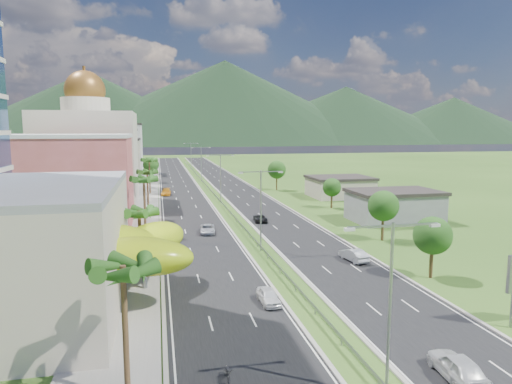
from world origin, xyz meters
TOP-DOWN VIEW (x-y plane):
  - ground at (0.00, 0.00)m, footprint 500.00×500.00m
  - road_left at (-7.50, 90.00)m, footprint 11.00×260.00m
  - road_right at (7.50, 90.00)m, footprint 11.00×260.00m
  - sidewalk_left at (-17.00, 90.00)m, footprint 7.00×260.00m
  - median_guardrail at (0.00, 71.99)m, footprint 0.10×216.06m
  - streetlight_median_a at (0.00, -25.00)m, footprint 6.04×0.25m
  - streetlight_median_b at (0.00, 10.00)m, footprint 6.04×0.25m
  - streetlight_median_c at (0.00, 50.00)m, footprint 6.04×0.25m
  - streetlight_median_d at (0.00, 95.00)m, footprint 6.04×0.25m
  - streetlight_median_e at (0.00, 140.00)m, footprint 6.04×0.25m
  - lime_canopy at (-20.00, -4.00)m, footprint 18.00×15.00m
  - pink_shophouse at (-28.00, 32.00)m, footprint 20.00×15.00m
  - domed_building at (-28.00, 55.00)m, footprint 20.00×20.00m
  - midrise_grey at (-27.00, 80.00)m, footprint 16.00×15.00m
  - midrise_beige at (-27.00, 102.00)m, footprint 16.00×15.00m
  - midrise_white at (-27.00, 125.00)m, footprint 16.00×15.00m
  - shed_near at (28.00, 25.00)m, footprint 15.00×10.00m
  - shed_far at (30.00, 55.00)m, footprint 14.00×12.00m
  - palm_tree_a at (-15.50, -22.00)m, footprint 3.60×3.60m
  - palm_tree_b at (-15.50, 2.00)m, footprint 3.60×3.60m
  - palm_tree_c at (-15.50, 22.00)m, footprint 3.60×3.60m
  - palm_tree_d at (-15.50, 45.00)m, footprint 3.60×3.60m
  - palm_tree_e at (-15.50, 70.00)m, footprint 3.60×3.60m
  - leafy_tree_lfar at (-15.50, 95.00)m, footprint 4.90×4.90m
  - leafy_tree_ra at (16.00, -5.00)m, footprint 4.20×4.20m
  - leafy_tree_rb at (19.00, 12.00)m, footprint 4.55×4.55m
  - leafy_tree_rc at (22.00, 40.00)m, footprint 3.85×3.85m
  - leafy_tree_rd at (18.00, 70.00)m, footprint 4.90×4.90m
  - mountain_ridge at (60.00, 450.00)m, footprint 860.00×140.00m
  - car_white_near_left at (-3.47, -8.65)m, footprint 1.79×4.13m
  - car_dark_left at (-11.77, 18.56)m, footprint 1.66×4.37m
  - car_silver_mid_left at (-5.96, 21.94)m, footprint 2.72×5.09m
  - car_yellow_far_left at (-11.56, 66.52)m, footprint 2.60×5.54m
  - car_white_near_right at (5.54, -24.16)m, footprint 2.51×5.32m
  - car_silver_right at (10.27, 2.76)m, footprint 2.33×4.91m
  - car_dark_far_right at (4.25, 29.22)m, footprint 2.57×4.82m
  - motorcycle at (-9.25, -21.19)m, footprint 0.73×2.07m

SIDE VIEW (x-z plane):
  - ground at x=0.00m, z-range 0.00..0.00m
  - mountain_ridge at x=60.00m, z-range -45.00..45.00m
  - road_left at x=-7.50m, z-range 0.00..0.04m
  - road_right at x=7.50m, z-range 0.00..0.04m
  - sidewalk_left at x=-17.00m, z-range 0.00..0.12m
  - median_guardrail at x=0.00m, z-range 0.24..1.00m
  - car_dark_far_right at x=4.25m, z-range 0.04..1.33m
  - motorcycle at x=-9.25m, z-range 0.04..1.35m
  - car_silver_mid_left at x=-5.96m, z-range 0.04..1.40m
  - car_white_near_left at x=-3.47m, z-range 0.04..1.43m
  - car_dark_left at x=-11.77m, z-range 0.04..1.46m
  - car_silver_right at x=10.27m, z-range 0.04..1.59m
  - car_yellow_far_left at x=-11.56m, z-range 0.04..1.60m
  - car_white_near_right at x=5.54m, z-range 0.04..1.80m
  - shed_far at x=30.00m, z-range 0.00..4.40m
  - shed_near at x=28.00m, z-range 0.00..5.00m
  - leafy_tree_rc at x=22.00m, z-range 1.21..7.54m
  - leafy_tree_ra at x=16.00m, z-range 1.33..8.23m
  - lime_canopy at x=-20.00m, z-range 1.29..8.69m
  - leafy_tree_rb at x=19.00m, z-range 1.44..8.92m
  - leafy_tree_lfar at x=-15.50m, z-range 1.55..9.60m
  - leafy_tree_rd at x=18.00m, z-range 1.55..9.60m
  - midrise_beige at x=-27.00m, z-range 0.00..13.00m
  - streetlight_median_a at x=0.00m, z-range 1.25..12.25m
  - streetlight_median_b at x=0.00m, z-range 1.25..12.25m
  - streetlight_median_c at x=0.00m, z-range 1.25..12.25m
  - streetlight_median_d at x=0.00m, z-range 1.25..12.25m
  - streetlight_median_e at x=0.00m, z-range 1.25..12.25m
  - palm_tree_b at x=-15.50m, z-range 3.01..11.11m
  - pink_shophouse at x=-28.00m, z-range 0.00..15.00m
  - palm_tree_d at x=-15.50m, z-range 3.24..11.84m
  - midrise_grey at x=-27.00m, z-range 0.00..16.00m
  - palm_tree_a at x=-15.50m, z-range 3.47..12.57m
  - palm_tree_e at x=-15.50m, z-range 3.61..13.01m
  - palm_tree_c at x=-15.50m, z-range 3.70..13.30m
  - midrise_white at x=-27.00m, z-range 0.00..18.00m
  - domed_building at x=-28.00m, z-range -3.00..25.70m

